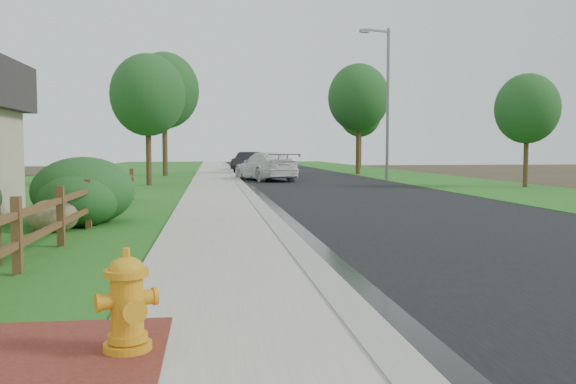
{
  "coord_description": "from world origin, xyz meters",
  "views": [
    {
      "loc": [
        -1.02,
        -5.66,
        1.72
      ],
      "look_at": [
        0.38,
        5.32,
        0.95
      ],
      "focal_mm": 38.0,
      "sensor_mm": 36.0,
      "label": 1
    }
  ],
  "objects": [
    {
      "name": "lawn_near",
      "position": [
        -8.0,
        35.0,
        0.02
      ],
      "size": [
        9.0,
        90.0,
        0.04
      ],
      "primitive_type": "cube",
      "color": "#1B5B1A",
      "rests_on": "ground"
    },
    {
      "name": "road",
      "position": [
        4.6,
        35.0,
        0.01
      ],
      "size": [
        8.0,
        90.0,
        0.02
      ],
      "primitive_type": "cube",
      "color": "black",
      "rests_on": "ground"
    },
    {
      "name": "fire_hydrant",
      "position": [
        -1.7,
        -0.73,
        0.48
      ],
      "size": [
        0.55,
        0.45,
        0.84
      ],
      "color": "gold",
      "rests_on": "sidewalk"
    },
    {
      "name": "dark_car_far",
      "position": [
        2.0,
        43.43,
        0.77
      ],
      "size": [
        3.03,
        4.85,
        1.51
      ],
      "primitive_type": "imported",
      "rotation": [
        0.0,
        0.0,
        -0.34
      ],
      "color": "black",
      "rests_on": "road"
    },
    {
      "name": "sidewalk",
      "position": [
        -0.9,
        35.0,
        0.05
      ],
      "size": [
        2.2,
        90.0,
        0.1
      ],
      "primitive_type": "cube",
      "color": "#A59D90",
      "rests_on": "ground"
    },
    {
      "name": "white_suv",
      "position": [
        2.01,
        27.87,
        0.79
      ],
      "size": [
        3.59,
        5.73,
        1.55
      ],
      "primitive_type": "imported",
      "rotation": [
        0.0,
        0.0,
        3.43
      ],
      "color": "white",
      "rests_on": "road"
    },
    {
      "name": "wet_gutter",
      "position": [
        0.75,
        35.0,
        0.02
      ],
      "size": [
        0.5,
        90.0,
        0.0
      ],
      "primitive_type": "cube",
      "color": "black",
      "rests_on": "road"
    },
    {
      "name": "shrub_d",
      "position": [
        -3.9,
        8.63,
        0.78
      ],
      "size": [
        2.68,
        2.68,
        1.56
      ],
      "primitive_type": "ellipsoid",
      "rotation": [
        0.0,
        0.0,
        0.19
      ],
      "color": "#19481F",
      "rests_on": "ground"
    },
    {
      "name": "tree_mid_left",
      "position": [
        -3.9,
        33.94,
        5.44
      ],
      "size": [
        4.41,
        4.41,
        7.88
      ],
      "color": "#362616",
      "rests_on": "ground"
    },
    {
      "name": "ground",
      "position": [
        0.0,
        0.0,
        0.0
      ],
      "size": [
        120.0,
        120.0,
        0.0
      ],
      "primitive_type": "plane",
      "color": "#332A1B"
    },
    {
      "name": "tree_near_right",
      "position": [
        13.0,
        20.06,
        3.53
      ],
      "size": [
        2.84,
        2.84,
        5.11
      ],
      "color": "#362616",
      "rests_on": "ground"
    },
    {
      "name": "streetlight",
      "position": [
        8.55,
        27.11,
        4.72
      ],
      "size": [
        1.87,
        0.77,
        8.33
      ],
      "color": "slate",
      "rests_on": "ground"
    },
    {
      "name": "boulder",
      "position": [
        -4.25,
        7.28,
        0.35
      ],
      "size": [
        1.26,
        1.11,
        0.7
      ],
      "primitive_type": "ellipsoid",
      "rotation": [
        0.0,
        0.0,
        -0.37
      ],
      "color": "brown",
      "rests_on": "ground"
    },
    {
      "name": "tree_near_left",
      "position": [
        -3.9,
        23.54,
        4.25
      ],
      "size": [
        3.49,
        3.49,
        6.18
      ],
      "color": "#362616",
      "rests_on": "ground"
    },
    {
      "name": "tree_mid_right",
      "position": [
        9.0,
        35.09,
        5.24
      ],
      "size": [
        4.16,
        4.16,
        7.54
      ],
      "color": "#362616",
      "rests_on": "ground"
    },
    {
      "name": "verge_far",
      "position": [
        11.5,
        35.0,
        0.02
      ],
      "size": [
        6.0,
        90.0,
        0.04
      ],
      "primitive_type": "cube",
      "color": "#1B5B1A",
      "rests_on": "ground"
    },
    {
      "name": "grass_strip",
      "position": [
        -2.8,
        35.0,
        0.03
      ],
      "size": [
        1.6,
        90.0,
        0.06
      ],
      "primitive_type": "cube",
      "color": "#1B5B1A",
      "rests_on": "ground"
    },
    {
      "name": "brick_patch",
      "position": [
        -2.2,
        -1.0,
        0.06
      ],
      "size": [
        1.6,
        2.4,
        0.11
      ],
      "primitive_type": "cube",
      "color": "maroon",
      "rests_on": "ground"
    },
    {
      "name": "curb",
      "position": [
        0.4,
        35.0,
        0.06
      ],
      "size": [
        0.4,
        90.0,
        0.12
      ],
      "primitive_type": "cube",
      "color": "gray",
      "rests_on": "ground"
    },
    {
      "name": "shrub_c",
      "position": [
        -3.9,
        8.15,
        0.64
      ],
      "size": [
        1.81,
        1.81,
        1.28
      ],
      "primitive_type": "ellipsoid",
      "rotation": [
        0.0,
        0.0,
        0.02
      ],
      "color": "#19481F",
      "rests_on": "ground"
    },
    {
      "name": "tree_far_right",
      "position": [
        12.47,
        48.54,
        4.96
      ],
      "size": [
        3.85,
        3.85,
        7.1
      ],
      "color": "#362616",
      "rests_on": "ground"
    },
    {
      "name": "ranch_fence",
      "position": [
        -3.6,
        6.4,
        0.62
      ],
      "size": [
        0.12,
        16.92,
        1.1
      ],
      "color": "#483118",
      "rests_on": "ground"
    },
    {
      "name": "dark_car_mid",
      "position": [
        3.2,
        35.51,
        0.82
      ],
      "size": [
        2.62,
        4.94,
        1.6
      ],
      "primitive_type": "imported",
      "rotation": [
        0.0,
        0.0,
        3.3
      ],
      "color": "black",
      "rests_on": "road"
    }
  ]
}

